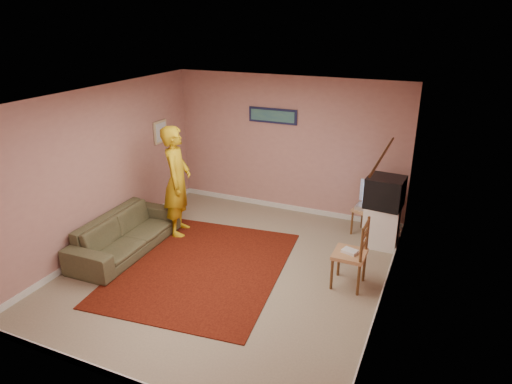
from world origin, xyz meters
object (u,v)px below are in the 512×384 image
at_px(crt_tv, 385,192).
at_px(chair_b, 350,246).
at_px(chair_a, 368,204).
at_px(sofa, 126,234).
at_px(person, 177,181).
at_px(tv_cabinet, 381,226).

distance_m(crt_tv, chair_b, 1.48).
xyz_separation_m(chair_a, sofa, (-3.46, -2.16, -0.27)).
height_order(chair_b, person, person).
height_order(chair_a, chair_b, chair_b).
bearing_deg(crt_tv, sofa, -148.96).
bearing_deg(tv_cabinet, crt_tv, 175.47).
bearing_deg(tv_cabinet, sofa, -153.53).
distance_m(tv_cabinet, chair_a, 0.47).
xyz_separation_m(chair_b, sofa, (-3.54, -0.44, -0.32)).
bearing_deg(chair_b, sofa, -82.84).
xyz_separation_m(sofa, person, (0.43, 0.92, 0.66)).
bearing_deg(chair_a, person, -138.37).
xyz_separation_m(crt_tv, chair_b, (-0.21, -1.43, -0.32)).
bearing_deg(sofa, chair_a, -59.55).
height_order(tv_cabinet, chair_a, chair_a).
height_order(crt_tv, person, person).
relative_size(crt_tv, sofa, 0.30).
distance_m(crt_tv, sofa, 4.23).
distance_m(tv_cabinet, person, 3.50).
xyz_separation_m(chair_a, person, (-3.02, -1.24, 0.39)).
bearing_deg(sofa, chair_b, -84.53).
bearing_deg(person, sofa, 134.59).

